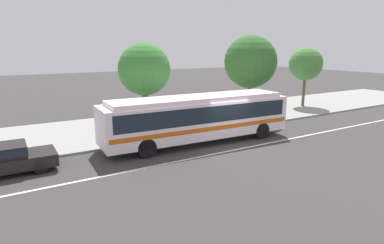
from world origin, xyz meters
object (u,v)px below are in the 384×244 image
object	(u,v)px
street_tree_near_stop	(144,70)
street_tree_far_end	(306,64)
bus_stop_sign	(229,104)
pedestrian_waiting_near_sign	(224,110)
street_tree_mid_block	(250,62)
transit_bus	(198,116)

from	to	relation	value
street_tree_near_stop	street_tree_far_end	distance (m)	16.19
bus_stop_sign	street_tree_near_stop	bearing A→B (deg)	160.21
pedestrian_waiting_near_sign	street_tree_far_end	world-z (taller)	street_tree_far_end
pedestrian_waiting_near_sign	street_tree_mid_block	bearing A→B (deg)	15.79
street_tree_near_stop	transit_bus	bearing A→B (deg)	-65.01
transit_bus	pedestrian_waiting_near_sign	bearing A→B (deg)	35.54
street_tree_far_end	bus_stop_sign	bearing A→B (deg)	-164.50
street_tree_far_end	pedestrian_waiting_near_sign	bearing A→B (deg)	-169.15
street_tree_near_stop	street_tree_mid_block	bearing A→B (deg)	-0.40
pedestrian_waiting_near_sign	bus_stop_sign	size ratio (longest dim) A/B	0.65
street_tree_near_stop	street_tree_mid_block	distance (m)	8.58
bus_stop_sign	street_tree_far_end	world-z (taller)	street_tree_far_end
street_tree_mid_block	pedestrian_waiting_near_sign	bearing A→B (deg)	-164.21
bus_stop_sign	street_tree_far_end	distance (m)	11.51
bus_stop_sign	street_tree_mid_block	xyz separation A→B (m)	(3.30, 1.84, 2.62)
pedestrian_waiting_near_sign	bus_stop_sign	bearing A→B (deg)	-107.16
pedestrian_waiting_near_sign	bus_stop_sign	xyz separation A→B (m)	(-0.31, -0.99, 0.65)
transit_bus	street_tree_mid_block	size ratio (longest dim) A/B	1.81
transit_bus	bus_stop_sign	size ratio (longest dim) A/B	4.49
transit_bus	street_tree_far_end	size ratio (longest dim) A/B	2.11
street_tree_near_stop	pedestrian_waiting_near_sign	bearing A→B (deg)	-9.23
pedestrian_waiting_near_sign	street_tree_far_end	distance (m)	11.15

